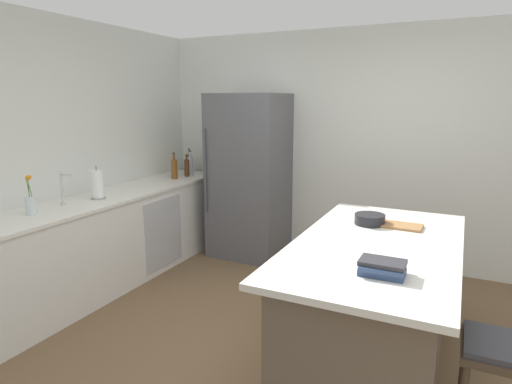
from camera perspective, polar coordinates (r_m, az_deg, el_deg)
The scene contains 19 objects.
ground_plane at distance 3.35m, azimuth 3.69°, elevation -21.09°, with size 7.20×7.20×0.00m, color brown.
wall_rear at distance 4.99m, azimuth 13.79°, elevation 5.64°, with size 6.00×0.10×2.60m, color silver.
wall_left at distance 4.39m, azimuth -27.23°, elevation 3.80°, with size 0.10×6.00×2.60m, color silver.
counter_run_left at distance 4.64m, azimuth -18.21°, elevation -5.78°, with size 0.66×3.16×0.91m.
kitchen_island at distance 3.13m, azimuth 15.25°, elevation -14.30°, with size 1.02×1.94×0.91m.
refrigerator at distance 5.07m, azimuth -0.91°, elevation 2.10°, with size 0.83×0.73×1.90m.
bar_stool at distance 2.54m, azimuth 29.57°, elevation -19.51°, with size 0.36×0.36×0.70m.
sink_faucet at distance 4.18m, azimuth -24.16°, elevation 0.50°, with size 0.15×0.05×0.30m.
flower_vase at distance 3.97m, azimuth -27.67°, elevation -1.20°, with size 0.09×0.09×0.33m.
paper_towel_roll at distance 4.34m, azimuth -20.24°, elevation 0.89°, with size 0.14×0.14×0.31m.
olive_oil_bottle at distance 5.65m, azimuth -8.82°, elevation 3.80°, with size 0.06×0.06×0.31m.
hot_sauce_bottle at distance 5.56m, azimuth -8.97°, elevation 3.39°, with size 0.04×0.04×0.23m.
soda_bottle at distance 5.43m, azimuth -8.68°, elevation 3.51°, with size 0.07×0.07×0.31m.
syrup_bottle at distance 5.34m, azimuth -9.13°, elevation 3.22°, with size 0.06×0.06×0.27m.
vinegar_bottle at distance 5.34m, azimuth -10.75°, elevation 3.05°, with size 0.06×0.06×0.26m.
whiskey_bottle at distance 5.21m, azimuth -10.76°, elevation 3.05°, with size 0.07×0.07×0.31m.
cookbook_stack at distance 2.43m, azimuth 16.37°, elevation -9.57°, with size 0.24×0.19×0.08m.
mixing_bowl at distance 3.36m, azimuth 14.82°, elevation -3.51°, with size 0.23×0.23×0.08m.
cutting_board at distance 3.36m, azimuth 18.15°, elevation -4.21°, with size 0.36×0.20×0.02m.
Camera 1 is at (1.04, -2.60, 1.83)m, focal length 30.23 mm.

